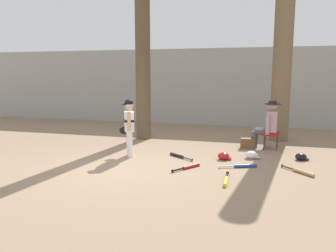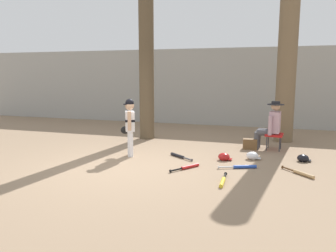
% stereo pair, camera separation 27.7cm
% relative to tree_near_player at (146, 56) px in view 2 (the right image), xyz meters
% --- Properties ---
extents(ground_plane, '(60.00, 60.00, 0.00)m').
position_rel_tree_near_player_xyz_m(ground_plane, '(0.59, -2.99, -2.34)').
color(ground_plane, '#897056').
extents(concrete_back_wall, '(18.00, 0.36, 2.76)m').
position_rel_tree_near_player_xyz_m(concrete_back_wall, '(0.59, 3.21, -0.96)').
color(concrete_back_wall, '#9E9E99').
rests_on(concrete_back_wall, ground).
extents(tree_near_player, '(0.59, 0.59, 5.25)m').
position_rel_tree_near_player_xyz_m(tree_near_player, '(0.00, 0.00, 0.00)').
color(tree_near_player, brown).
rests_on(tree_near_player, ground).
extents(tree_behind_spectator, '(0.73, 0.73, 5.10)m').
position_rel_tree_near_player_xyz_m(tree_behind_spectator, '(3.76, 0.74, -0.14)').
color(tree_behind_spectator, brown).
rests_on(tree_behind_spectator, ground).
extents(young_ballplayer, '(0.48, 0.54, 1.31)m').
position_rel_tree_near_player_xyz_m(young_ballplayer, '(0.36, -2.05, -1.59)').
color(young_ballplayer, white).
rests_on(young_ballplayer, ground).
extents(folding_stool, '(0.44, 0.44, 0.41)m').
position_rel_tree_near_player_xyz_m(folding_stool, '(3.51, -0.46, -1.97)').
color(folding_stool, red).
rests_on(folding_stool, ground).
extents(seated_spectator, '(0.67, 0.54, 1.20)m').
position_rel_tree_near_player_xyz_m(seated_spectator, '(3.41, -0.45, -1.70)').
color(seated_spectator, '#47474C').
rests_on(seated_spectator, ground).
extents(handbag_beside_stool, '(0.36, 0.21, 0.26)m').
position_rel_tree_near_player_xyz_m(handbag_beside_stool, '(2.95, -0.57, -2.21)').
color(handbag_beside_stool, brown).
rests_on(handbag_beside_stool, ground).
extents(bat_blue_youth, '(0.74, 0.34, 0.07)m').
position_rel_tree_near_player_xyz_m(bat_blue_youth, '(2.90, -2.35, -2.31)').
color(bat_blue_youth, '#2347AD').
rests_on(bat_blue_youth, ground).
extents(bat_red_barrel, '(0.46, 0.64, 0.07)m').
position_rel_tree_near_player_xyz_m(bat_red_barrel, '(1.89, -2.68, -2.31)').
color(bat_red_barrel, red).
rests_on(bat_red_barrel, ground).
extents(bat_black_composite, '(0.62, 0.48, 0.07)m').
position_rel_tree_near_player_xyz_m(bat_black_composite, '(1.48, -1.89, -2.31)').
color(bat_black_composite, black).
rests_on(bat_black_composite, ground).
extents(bat_wood_tan, '(0.56, 0.60, 0.07)m').
position_rel_tree_near_player_xyz_m(bat_wood_tan, '(3.99, -2.46, -2.31)').
color(bat_wood_tan, tan).
rests_on(bat_wood_tan, ground).
extents(bat_yellow_trainer, '(0.08, 0.73, 0.07)m').
position_rel_tree_near_player_xyz_m(bat_yellow_trainer, '(2.67, -3.35, -2.31)').
color(bat_yellow_trainer, yellow).
rests_on(bat_yellow_trainer, ground).
extents(batting_helmet_red, '(0.30, 0.23, 0.17)m').
position_rel_tree_near_player_xyz_m(batting_helmet_red, '(2.48, -1.82, -2.27)').
color(batting_helmet_red, '#A81919').
rests_on(batting_helmet_red, ground).
extents(batting_helmet_white, '(0.31, 0.24, 0.18)m').
position_rel_tree_near_player_xyz_m(batting_helmet_white, '(3.06, -1.56, -2.26)').
color(batting_helmet_white, silver).
rests_on(batting_helmet_white, ground).
extents(batting_helmet_black, '(0.28, 0.22, 0.16)m').
position_rel_tree_near_player_xyz_m(batting_helmet_black, '(4.11, -1.43, -2.27)').
color(batting_helmet_black, black).
rests_on(batting_helmet_black, ground).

